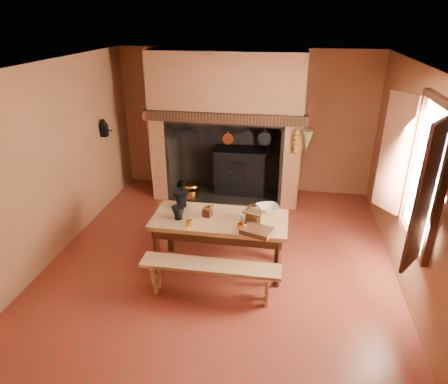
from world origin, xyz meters
name	(u,v)px	position (x,y,z in m)	size (l,w,h in m)	color
floor	(222,259)	(0.00, 0.00, 0.00)	(5.50, 5.50, 0.00)	maroon
ceiling	(221,66)	(0.00, 0.00, 2.80)	(5.50, 5.50, 0.00)	silver
back_wall	(246,122)	(0.00, 2.75, 1.40)	(5.00, 0.02, 2.80)	#965A3C
wall_left	(53,162)	(-2.50, 0.00, 1.40)	(0.02, 5.50, 2.80)	#965A3C
wall_right	(416,185)	(2.50, 0.00, 1.40)	(0.02, 5.50, 2.80)	#965A3C
wall_front	(158,307)	(0.00, -2.75, 1.40)	(5.00, 0.02, 2.80)	#965A3C
chimney_breast	(227,106)	(-0.30, 2.31, 1.81)	(2.95, 0.96, 2.80)	#965A3C
iron_range	(241,170)	(-0.04, 2.45, 0.48)	(1.12, 0.55, 1.60)	black
hearth_pans	(190,189)	(-1.05, 2.22, 0.09)	(0.51, 0.62, 0.20)	gold
hanging_pans	(220,137)	(-0.34, 1.81, 1.36)	(1.92, 0.29, 0.27)	black
onion_string	(296,142)	(1.00, 1.79, 1.33)	(0.12, 0.10, 0.46)	#B97822
herb_bunch	(307,140)	(1.18, 1.79, 1.38)	(0.20, 0.20, 0.35)	#5D6730
window	(416,174)	(2.35, -0.40, 1.70)	(0.39, 1.75, 1.76)	white
wall_coffee_mill	(104,127)	(-2.42, 1.55, 1.52)	(0.23, 0.16, 0.31)	black
work_table	(220,226)	(0.00, -0.20, 0.68)	(1.87, 0.83, 0.81)	#A3704A
bench_front	(210,273)	(0.00, -0.88, 0.38)	(1.79, 0.31, 0.50)	#A3704A
bench_back	(228,223)	(0.00, 0.50, 0.35)	(1.66, 0.29, 0.47)	#A3704A
mortar_large	(181,198)	(-0.61, 0.07, 0.95)	(0.25, 0.25, 0.42)	black
mortar_small	(178,212)	(-0.55, -0.32, 0.91)	(0.18, 0.18, 0.31)	black
coffee_grinder	(207,212)	(-0.17, -0.17, 0.87)	(0.16, 0.14, 0.18)	#3C1E13
brass_mug_a	(189,223)	(-0.36, -0.49, 0.85)	(0.08, 0.08, 0.09)	gold
brass_mug_b	(247,212)	(0.36, -0.05, 0.85)	(0.07, 0.07, 0.08)	gold
mixing_bowl	(268,209)	(0.64, 0.11, 0.85)	(0.33, 0.33, 0.08)	beige
stoneware_crock	(257,220)	(0.53, -0.32, 0.88)	(0.11, 0.11, 0.14)	brown
glass_jar	(243,218)	(0.33, -0.29, 0.88)	(0.08, 0.08, 0.14)	beige
wicker_basket	(254,216)	(0.48, -0.23, 0.89)	(0.33, 0.28, 0.27)	#543719
wooden_tray	(257,231)	(0.55, -0.53, 0.84)	(0.38, 0.27, 0.07)	#3C1E13
brass_cup	(242,227)	(0.35, -0.48, 0.86)	(0.12, 0.12, 0.10)	gold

